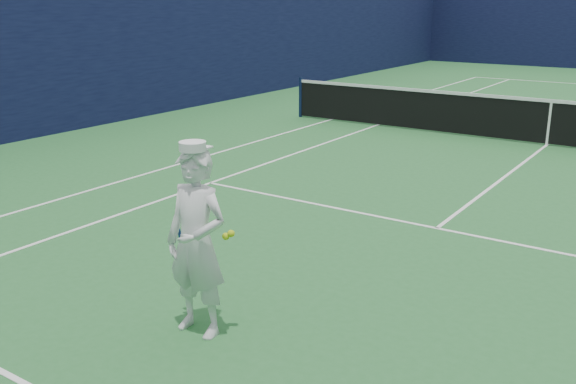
% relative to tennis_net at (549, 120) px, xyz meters
% --- Properties ---
extents(ground, '(80.00, 80.00, 0.00)m').
position_rel_tennis_net_xyz_m(ground, '(0.00, 0.00, -0.55)').
color(ground, '#276630').
rests_on(ground, ground).
extents(court_markings, '(11.03, 23.83, 0.01)m').
position_rel_tennis_net_xyz_m(court_markings, '(0.00, 0.00, -0.55)').
color(court_markings, white).
rests_on(court_markings, ground).
extents(windscreen_fence, '(20.12, 36.12, 4.00)m').
position_rel_tennis_net_xyz_m(windscreen_fence, '(0.00, 0.00, 1.45)').
color(windscreen_fence, '#0E1133').
rests_on(windscreen_fence, ground).
extents(tennis_net, '(12.88, 0.09, 1.07)m').
position_rel_tennis_net_xyz_m(tennis_net, '(0.00, 0.00, 0.00)').
color(tennis_net, '#141E4C').
rests_on(tennis_net, ground).
extents(tennis_player, '(0.77, 0.47, 1.85)m').
position_rel_tennis_net_xyz_m(tennis_player, '(-0.81, -10.40, 0.35)').
color(tennis_player, white).
rests_on(tennis_player, ground).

